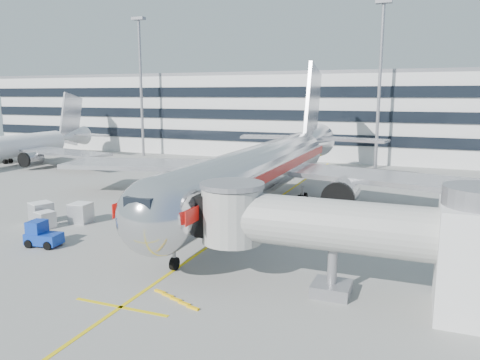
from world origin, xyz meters
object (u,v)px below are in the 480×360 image
at_px(cargo_container_right, 41,212).
at_px(cargo_container_front, 81,213).
at_px(cargo_container_left, 45,220).
at_px(ramp_worker, 147,231).
at_px(belt_loader, 184,215).
at_px(main_jet, 268,166).
at_px(baggage_tug, 42,235).

relative_size(cargo_container_right, cargo_container_front, 1.28).
xyz_separation_m(cargo_container_left, ramp_worker, (10.28, 0.26, 0.05)).
distance_m(belt_loader, cargo_container_front, 9.42).
distance_m(main_jet, cargo_container_right, 22.30).
relative_size(main_jet, ramp_worker, 31.82).
bearing_deg(ramp_worker, main_jet, 53.43).
bearing_deg(cargo_container_front, ramp_worker, -15.40).
bearing_deg(belt_loader, main_jet, 60.96).
bearing_deg(belt_loader, baggage_tug, -125.14).
height_order(belt_loader, baggage_tug, belt_loader).
relative_size(main_jet, belt_loader, 10.07).
xyz_separation_m(baggage_tug, cargo_container_right, (-5.14, 5.23, 0.08)).
bearing_deg(cargo_container_left, cargo_container_right, 142.44).
xyz_separation_m(cargo_container_right, cargo_container_front, (3.36, 1.34, -0.03)).
distance_m(cargo_container_left, cargo_container_front, 3.12).
bearing_deg(baggage_tug, cargo_container_right, 134.51).
bearing_deg(cargo_container_left, belt_loader, 29.91).
distance_m(baggage_tug, cargo_container_left, 5.24).
bearing_deg(cargo_container_front, cargo_container_right, -158.30).
distance_m(belt_loader, baggage_tug, 12.17).
xyz_separation_m(baggage_tug, cargo_container_left, (-3.46, 3.94, -0.11)).
bearing_deg(cargo_container_left, main_jet, 44.24).
height_order(main_jet, cargo_container_left, main_jet).
distance_m(main_jet, cargo_container_front, 18.92).
bearing_deg(belt_loader, cargo_container_left, -150.09).
bearing_deg(ramp_worker, cargo_container_front, 147.45).
distance_m(belt_loader, cargo_container_right, 13.04).
distance_m(belt_loader, ramp_worker, 5.76).
xyz_separation_m(belt_loader, ramp_worker, (-0.19, -5.76, 0.12)).
bearing_deg(cargo_container_front, cargo_container_left, -122.48).
xyz_separation_m(main_jet, ramp_worker, (-5.23, -14.84, -3.43)).
bearing_deg(ramp_worker, baggage_tug, -165.53).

